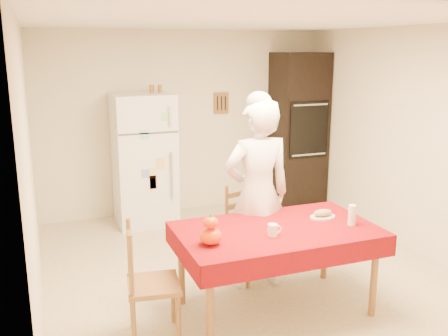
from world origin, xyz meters
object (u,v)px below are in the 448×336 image
seated_woman (257,195)px  refrigerator (144,159)px  oven_cabinet (298,130)px  chair_left (145,279)px  wine_glass (352,215)px  bread_plate (323,217)px  dining_table (276,236)px  pumpkin_lower (211,236)px  coffee_mug (273,230)px  chair_far (247,227)px

seated_woman → refrigerator: bearing=-72.3°
oven_cabinet → seated_woman: (-1.66, -2.23, -0.19)m
chair_left → wine_glass: chair_left is taller
seated_woman → bread_plate: seated_woman is taller
dining_table → wine_glass: size_ratio=9.66×
bread_plate → dining_table: bearing=-169.9°
pumpkin_lower → coffee_mug: bearing=-1.0°
chair_far → coffee_mug: size_ratio=9.50×
dining_table → pumpkin_lower: size_ratio=9.51×
coffee_mug → bread_plate: bearing=21.1°
refrigerator → oven_cabinet: 2.29m
dining_table → chair_far: 0.76m
pumpkin_lower → bread_plate: size_ratio=0.74×
pumpkin_lower → dining_table: bearing=12.3°
bread_plate → wine_glass: bearing=-59.2°
refrigerator → pumpkin_lower: bearing=-91.3°
refrigerator → chair_far: refrigerator is taller
coffee_mug → bread_plate: (0.62, 0.24, -0.04)m
oven_cabinet → coffee_mug: 3.41m
seated_woman → oven_cabinet: bearing=-124.9°
refrigerator → oven_cabinet: oven_cabinet is taller
seated_woman → wine_glass: (0.61, -0.65, -0.06)m
refrigerator → bread_plate: size_ratio=7.08×
oven_cabinet → bread_plate: size_ratio=9.17×
refrigerator → coffee_mug: size_ratio=17.00×
refrigerator → chair_left: (-0.57, -2.72, -0.34)m
chair_far → wine_glass: (0.60, -0.88, 0.34)m
seated_woman → pumpkin_lower: seated_woman is taller
chair_far → pumpkin_lower: size_ratio=5.31×
bread_plate → seated_woman: bearing=138.6°
chair_left → seated_woman: seated_woman is taller
oven_cabinet → coffee_mug: (-1.81, -2.88, -0.29)m
refrigerator → bread_plate: (1.09, -2.59, -0.08)m
wine_glass → bread_plate: wine_glass is taller
oven_cabinet → chair_left: 4.02m
dining_table → seated_woman: bearing=85.0°
seated_woman → wine_glass: bearing=134.9°
seated_woman → chair_left: bearing=25.9°
seated_woman → chair_far: bearing=-88.8°
wine_glass → dining_table: bearing=167.1°
coffee_mug → seated_woman: bearing=76.4°
refrigerator → dining_table: refrigerator is taller
coffee_mug → pumpkin_lower: 0.53m
oven_cabinet → wine_glass: oven_cabinet is taller
pumpkin_lower → bread_plate: bearing=11.3°
oven_cabinet → chair_left: bearing=-135.9°
chair_left → coffee_mug: (1.04, -0.11, 0.30)m
refrigerator → coffee_mug: bearing=-80.6°
wine_glass → seated_woman: bearing=133.1°
chair_left → coffee_mug: bearing=-87.9°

